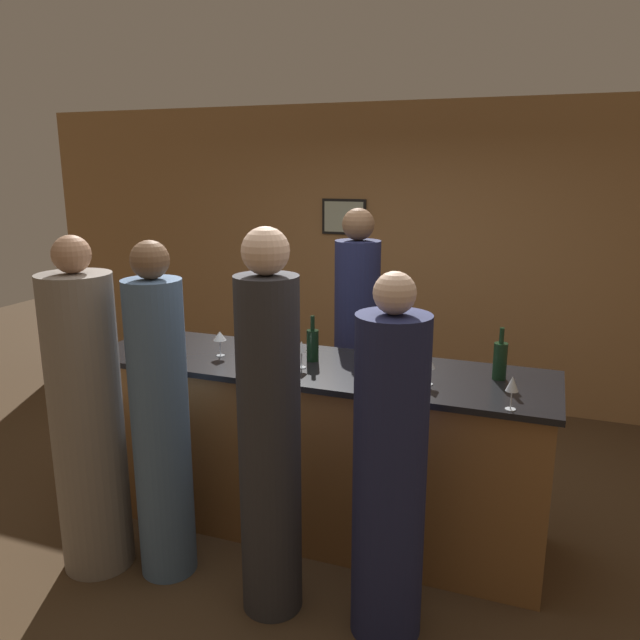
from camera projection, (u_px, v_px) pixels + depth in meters
name	position (u px, v px, depth m)	size (l,w,h in m)	color
ground_plane	(314.00, 523.00, 3.99)	(14.00, 14.00, 0.00)	#4C3823
back_wall	(407.00, 255.00, 5.92)	(8.00, 0.08, 2.80)	#A37547
bar_counter	(314.00, 446.00, 3.86)	(2.82, 0.78, 1.07)	brown
bartender	(356.00, 351.00, 4.54)	(0.33, 0.33, 1.95)	#1E234C
guest_0	(389.00, 475.00, 2.90)	(0.34, 0.34, 1.79)	#1E234C
guest_1	(269.00, 439.00, 3.04)	(0.31, 0.31, 1.96)	#2D2D33
guest_2	(87.00, 421.00, 3.40)	(0.39, 0.39, 1.89)	gray
guest_3	(161.00, 424.00, 3.34)	(0.31, 0.31, 1.87)	#4C6B93
wine_bottle_0	(143.00, 338.00, 3.86)	(0.07, 0.07, 0.31)	#19381E
wine_bottle_1	(500.00, 360.00, 3.45)	(0.08, 0.08, 0.29)	black
wine_bottle_2	(313.00, 344.00, 3.78)	(0.07, 0.07, 0.28)	black
ice_bucket	(279.00, 340.00, 3.87)	(0.18, 0.18, 0.20)	#9E9993
wine_glass_0	(220.00, 337.00, 3.87)	(0.08, 0.08, 0.16)	silver
wine_glass_1	(262.00, 342.00, 3.74)	(0.08, 0.08, 0.17)	silver
wine_glass_2	(429.00, 363.00, 3.36)	(0.07, 0.07, 0.16)	silver
wine_glass_3	(301.00, 348.00, 3.64)	(0.06, 0.06, 0.16)	silver
wine_glass_4	(512.00, 385.00, 3.01)	(0.06, 0.06, 0.17)	silver
wine_glass_5	(252.00, 338.00, 3.80)	(0.06, 0.06, 0.18)	silver
wine_glass_6	(363.00, 350.00, 3.57)	(0.06, 0.06, 0.18)	silver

